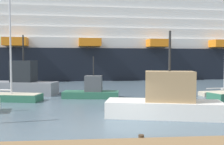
{
  "coord_description": "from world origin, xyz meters",
  "views": [
    {
      "loc": [
        -2.14,
        -13.86,
        3.74
      ],
      "look_at": [
        0.0,
        10.57,
        2.44
      ],
      "focal_mm": 41.22,
      "sensor_mm": 36.0,
      "label": 1
    }
  ],
  "objects": [
    {
      "name": "fishing_boat_0",
      "position": [
        -1.94,
        10.68,
        0.7
      ],
      "size": [
        5.47,
        2.44,
        3.99
      ],
      "rotation": [
        0.0,
        0.0,
        -0.13
      ],
      "color": "#2D6B51",
      "rests_on": "ground_plane"
    },
    {
      "name": "ground_plane",
      "position": [
        0.0,
        0.0,
        0.0
      ],
      "size": [
        600.0,
        600.0,
        0.0
      ],
      "primitive_type": "plane",
      "color": "slate"
    },
    {
      "name": "fishing_boat_2",
      "position": [
        2.72,
        2.17,
        1.07
      ],
      "size": [
        7.63,
        3.79,
        5.52
      ],
      "rotation": [
        0.0,
        0.0,
        -0.22
      ],
      "color": "white",
      "rests_on": "ground_plane"
    },
    {
      "name": "sailboat_3",
      "position": [
        -9.56,
        9.68,
        0.52
      ],
      "size": [
        6.49,
        3.12,
        11.7
      ],
      "rotation": [
        0.0,
        0.0,
        -0.22
      ],
      "color": "#2D6B51",
      "rests_on": "ground_plane"
    },
    {
      "name": "sailboat_2",
      "position": [
        11.39,
        11.41,
        0.42
      ],
      "size": [
        4.8,
        1.95,
        9.06
      ],
      "rotation": [
        0.0,
        0.0,
        0.17
      ],
      "color": "#BCB29E",
      "rests_on": "ground_plane"
    },
    {
      "name": "cruise_ship",
      "position": [
        -8.6,
        36.24,
        6.37
      ],
      "size": [
        102.15,
        21.07,
        19.78
      ],
      "rotation": [
        0.0,
        0.0,
        0.06
      ],
      "color": "black",
      "rests_on": "ground_plane"
    },
    {
      "name": "fishing_boat_3",
      "position": [
        -9.27,
        13.66,
        1.17
      ],
      "size": [
        7.94,
        3.97,
        6.22
      ],
      "rotation": [
        0.0,
        0.0,
        -0.24
      ],
      "color": "gray",
      "rests_on": "ground_plane"
    }
  ]
}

